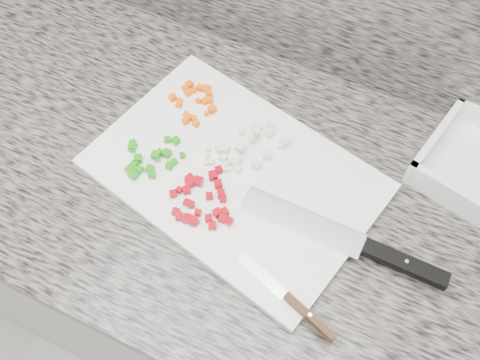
{
  "coord_description": "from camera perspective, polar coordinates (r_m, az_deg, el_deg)",
  "views": [
    {
      "loc": [
        0.31,
        1.02,
        1.7
      ],
      "look_at": [
        0.12,
        1.42,
        0.94
      ],
      "focal_mm": 40.0,
      "sensor_mm": 36.0,
      "label": 1
    }
  ],
  "objects": [
    {
      "name": "carrot_pile",
      "position": [
        1.0,
        -4.8,
        8.45
      ],
      "size": [
        0.09,
        0.1,
        0.01
      ],
      "color": "#FF5F05",
      "rests_on": "cutting_board"
    },
    {
      "name": "paring_knife",
      "position": [
        0.81,
        6.11,
        -13.21
      ],
      "size": [
        0.18,
        0.07,
        0.02
      ],
      "rotation": [
        0.0,
        0.0,
        -0.34
      ],
      "color": "silver",
      "rests_on": "cutting_board"
    },
    {
      "name": "chef_knife",
      "position": [
        0.86,
        13.54,
        -7.13
      ],
      "size": [
        0.34,
        0.05,
        0.02
      ],
      "rotation": [
        0.0,
        0.0,
        -0.02
      ],
      "color": "silver",
      "rests_on": "cutting_board"
    },
    {
      "name": "cutting_board",
      "position": [
        0.92,
        -0.6,
        0.57
      ],
      "size": [
        0.53,
        0.41,
        0.02
      ],
      "primitive_type": "cube",
      "rotation": [
        0.0,
        0.0,
        -0.23
      ],
      "color": "white",
      "rests_on": "countertop"
    },
    {
      "name": "onion_pile",
      "position": [
        0.93,
        1.17,
        3.81
      ],
      "size": [
        0.11,
        0.12,
        0.02
      ],
      "color": "silver",
      "rests_on": "cutting_board"
    },
    {
      "name": "countertop",
      "position": [
        0.97,
        -6.02,
        1.76
      ],
      "size": [
        3.96,
        0.64,
        0.04
      ],
      "primitive_type": "cube",
      "color": "#656059",
      "rests_on": "cabinet"
    },
    {
      "name": "cabinet",
      "position": [
        1.37,
        -4.29,
        -8.24
      ],
      "size": [
        3.92,
        0.62,
        0.86
      ],
      "primitive_type": "cube",
      "color": "white",
      "rests_on": "ground"
    },
    {
      "name": "garlic_pile",
      "position": [
        0.92,
        -2.45,
        1.91
      ],
      "size": [
        0.06,
        0.04,
        0.01
      ],
      "color": "beige",
      "rests_on": "cutting_board"
    },
    {
      "name": "red_pepper_pile",
      "position": [
        0.88,
        -3.99,
        -2.17
      ],
      "size": [
        0.12,
        0.12,
        0.01
      ],
      "color": "#A6020E",
      "rests_on": "cutting_board"
    },
    {
      "name": "green_pepper_pile",
      "position": [
        0.93,
        -9.75,
        2.21
      ],
      "size": [
        0.1,
        0.11,
        0.02
      ],
      "color": "#1B8D0C",
      "rests_on": "cutting_board"
    }
  ]
}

